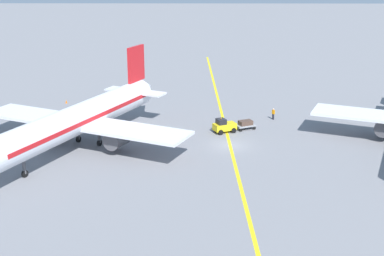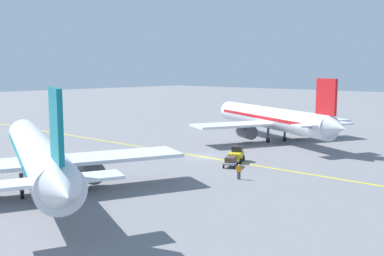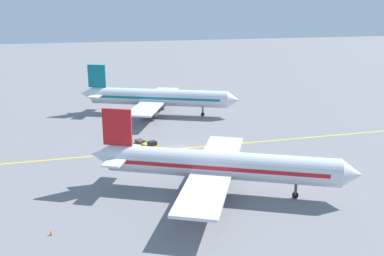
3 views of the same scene
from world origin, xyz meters
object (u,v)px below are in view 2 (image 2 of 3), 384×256
baggage_tug_white (236,155)px  baggage_cart_trailing (231,161)px  ground_crew_worker (239,171)px  airplane_at_gate (37,155)px  traffic_cone_near_nose (271,144)px  airplane_adjacent_stand (272,119)px

baggage_tug_white → baggage_cart_trailing: bearing=-155.3°
ground_crew_worker → airplane_at_gate: bearing=147.5°
ground_crew_worker → traffic_cone_near_nose: 22.99m
airplane_at_gate → traffic_cone_near_nose: 38.58m
airplane_adjacent_stand → ground_crew_worker: 28.19m
baggage_cart_trailing → traffic_cone_near_nose: baggage_cart_trailing is taller
baggage_cart_trailing → baggage_tug_white: bearing=24.7°
baggage_tug_white → ground_crew_worker: size_ratio=2.00×
airplane_at_gate → airplane_adjacent_stand: 42.70m
baggage_tug_white → baggage_cart_trailing: 3.30m
baggage_tug_white → ground_crew_worker: baggage_tug_white is taller
baggage_tug_white → baggage_cart_trailing: (-3.00, -1.38, -0.14)m
airplane_at_gate → traffic_cone_near_nose: size_ratio=61.65×
baggage_cart_trailing → airplane_at_gate: bearing=163.2°
airplane_at_gate → baggage_cart_trailing: bearing=-16.8°
baggage_tug_white → airplane_at_gate: bearing=168.2°
airplane_at_gate → baggage_cart_trailing: (21.77, -6.56, -2.95)m
baggage_cart_trailing → ground_crew_worker: bearing=-134.3°
airplane_at_gate → baggage_tug_white: size_ratio=10.11×
baggage_cart_trailing → ground_crew_worker: (-4.40, -4.52, 0.15)m
airplane_adjacent_stand → baggage_tug_white: (-17.92, -6.18, -2.81)m
airplane_adjacent_stand → traffic_cone_near_nose: (-4.30, -2.77, -3.43)m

